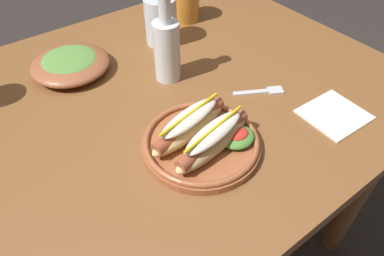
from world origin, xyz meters
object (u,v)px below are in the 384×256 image
(hot_dog_plate, at_px, (203,138))
(extra_cup, at_px, (184,1))
(water_cup, at_px, (161,21))
(fork, at_px, (263,91))
(side_bowl, at_px, (70,63))
(glass_bottle, at_px, (167,47))
(napkin, at_px, (334,114))

(hot_dog_plate, distance_m, extra_cup, 0.55)
(hot_dog_plate, relative_size, water_cup, 1.86)
(hot_dog_plate, distance_m, water_cup, 0.42)
(fork, xyz_separation_m, side_bowl, (-0.33, 0.35, 0.02))
(water_cup, relative_size, side_bowl, 0.65)
(glass_bottle, height_order, napkin, glass_bottle)
(water_cup, relative_size, napkin, 0.98)
(hot_dog_plate, height_order, napkin, hot_dog_plate)
(fork, xyz_separation_m, napkin, (0.07, -0.15, -0.00))
(side_bowl, bearing_deg, water_cup, -3.28)
(glass_bottle, bearing_deg, hot_dog_plate, -108.26)
(water_cup, bearing_deg, extra_cup, 29.33)
(fork, distance_m, side_bowl, 0.48)
(water_cup, xyz_separation_m, extra_cup, (0.13, 0.07, -0.01))
(water_cup, xyz_separation_m, side_bowl, (-0.26, 0.02, -0.04))
(extra_cup, relative_size, glass_bottle, 0.51)
(fork, xyz_separation_m, extra_cup, (0.07, 0.41, 0.05))
(water_cup, bearing_deg, fork, -79.33)
(hot_dog_plate, distance_m, side_bowl, 0.42)
(fork, relative_size, napkin, 0.88)
(hot_dog_plate, height_order, extra_cup, extra_cup)
(water_cup, bearing_deg, glass_bottle, -118.08)
(glass_bottle, bearing_deg, extra_cup, 46.60)
(side_bowl, height_order, napkin, side_bowl)
(extra_cup, xyz_separation_m, glass_bottle, (-0.21, -0.23, 0.03))
(hot_dog_plate, xyz_separation_m, napkin, (0.29, -0.10, -0.02))
(hot_dog_plate, relative_size, extra_cup, 2.09)
(extra_cup, distance_m, side_bowl, 0.40)
(napkin, bearing_deg, glass_bottle, 122.27)
(hot_dog_plate, distance_m, fork, 0.23)
(side_bowl, bearing_deg, fork, -47.09)
(fork, distance_m, extra_cup, 0.42)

